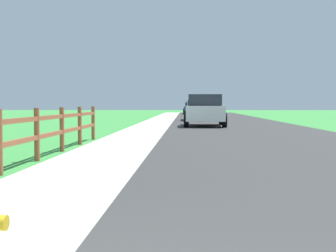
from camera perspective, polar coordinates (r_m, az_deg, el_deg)
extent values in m
plane|color=#358439|center=(27.34, 0.44, 0.30)|extent=(120.00, 120.00, 0.00)
cube|color=#2F2F2F|center=(29.45, 7.39, 0.46)|extent=(7.00, 66.00, 0.01)
cube|color=#A9B198|center=(29.58, -5.25, 0.49)|extent=(6.00, 66.00, 0.01)
cube|color=#358439|center=(29.82, -8.11, 0.49)|extent=(5.00, 66.00, 0.00)
cylinder|color=brown|center=(9.67, -15.86, -1.05)|extent=(0.11, 0.11, 1.08)
cylinder|color=brown|center=(11.46, -12.94, -0.44)|extent=(0.11, 0.11, 1.08)
cylinder|color=brown|center=(13.28, -10.82, 0.01)|extent=(0.11, 0.11, 1.08)
cylinder|color=brown|center=(15.11, -9.21, 0.35)|extent=(0.11, 0.11, 1.08)
cube|color=brown|center=(8.79, -17.75, -1.80)|extent=(0.07, 13.13, 0.09)
cube|color=brown|center=(8.77, -17.79, 0.67)|extent=(0.07, 13.13, 0.09)
cube|color=white|center=(24.31, 4.53, 1.61)|extent=(1.97, 4.58, 0.75)
cube|color=#1E232B|center=(24.21, 4.55, 3.18)|extent=(1.70, 2.23, 0.59)
cylinder|color=black|center=(25.73, 2.34, 0.96)|extent=(0.23, 0.73, 0.73)
cylinder|color=black|center=(25.77, 6.56, 0.95)|extent=(0.23, 0.73, 0.73)
cylinder|color=black|center=(22.91, 2.24, 0.75)|extent=(0.23, 0.73, 0.73)
cylinder|color=black|center=(22.96, 6.98, 0.73)|extent=(0.23, 0.73, 0.73)
cube|color=black|center=(32.94, 3.78, 1.77)|extent=(1.90, 4.85, 0.67)
cube|color=#1E232B|center=(32.99, 3.78, 2.78)|extent=(1.63, 2.49, 0.49)
cylinder|color=black|center=(34.41, 2.17, 1.35)|extent=(0.23, 0.66, 0.65)
cylinder|color=black|center=(34.49, 5.15, 1.34)|extent=(0.23, 0.66, 0.65)
cylinder|color=black|center=(31.43, 2.28, 1.21)|extent=(0.23, 0.66, 0.65)
cylinder|color=black|center=(31.52, 5.55, 1.21)|extent=(0.23, 0.66, 0.65)
cube|color=maroon|center=(43.68, 4.50, 2.07)|extent=(1.87, 4.69, 0.73)
cube|color=#1E232B|center=(43.94, 4.48, 2.95)|extent=(1.62, 2.30, 0.61)
cylinder|color=black|center=(45.09, 3.26, 1.69)|extent=(0.23, 0.68, 0.68)
cylinder|color=black|center=(45.18, 5.54, 1.69)|extent=(0.23, 0.68, 0.68)
cylinder|color=black|center=(42.20, 3.38, 1.62)|extent=(0.23, 0.68, 0.68)
cylinder|color=black|center=(42.30, 5.82, 1.61)|extent=(0.23, 0.68, 0.68)
cube|color=navy|center=(53.28, 3.09, 2.10)|extent=(2.05, 4.94, 0.60)
cube|color=#1E232B|center=(53.42, 3.09, 2.68)|extent=(1.76, 2.20, 0.47)
cylinder|color=black|center=(54.82, 2.09, 1.86)|extent=(0.23, 0.65, 0.64)
cylinder|color=black|center=(54.80, 4.12, 1.85)|extent=(0.23, 0.65, 0.64)
cylinder|color=black|center=(51.79, 2.00, 1.81)|extent=(0.23, 0.65, 0.64)
cylinder|color=black|center=(51.77, 4.15, 1.80)|extent=(0.23, 0.65, 0.64)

